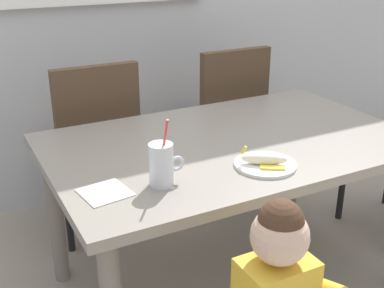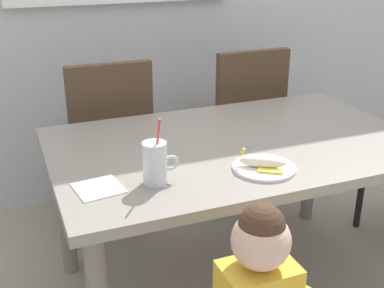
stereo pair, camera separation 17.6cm
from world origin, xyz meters
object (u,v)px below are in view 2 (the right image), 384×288
at_px(dining_table, 235,161).
at_px(dining_chair_left, 108,137).
at_px(peeled_banana, 263,162).
at_px(snack_plate, 264,168).
at_px(milk_cup, 155,165).
at_px(dining_chair_right, 241,119).
at_px(paper_napkin, 99,188).

height_order(dining_table, dining_chair_left, dining_chair_left).
xyz_separation_m(dining_table, peeled_banana, (-0.04, -0.29, 0.12)).
bearing_deg(dining_chair_left, snack_plate, 110.08).
distance_m(milk_cup, snack_plate, 0.41).
bearing_deg(snack_plate, peeled_banana, -141.73).
height_order(dining_chair_right, milk_cup, milk_cup).
bearing_deg(peeled_banana, dining_chair_right, 66.62).
bearing_deg(dining_table, peeled_banana, -96.99).
distance_m(dining_table, dining_chair_right, 0.82).
relative_size(dining_table, paper_napkin, 10.11).
height_order(dining_table, peeled_banana, peeled_banana).
bearing_deg(paper_napkin, dining_table, 18.69).
bearing_deg(dining_table, snack_plate, -95.47).
distance_m(dining_chair_right, snack_plate, 1.10).
relative_size(dining_chair_right, milk_cup, 3.87).
xyz_separation_m(dining_chair_left, milk_cup, (-0.04, -0.95, 0.25)).
xyz_separation_m(milk_cup, peeled_banana, (0.39, -0.05, -0.04)).
xyz_separation_m(dining_chair_left, peeled_banana, (0.35, -0.99, 0.22)).
bearing_deg(paper_napkin, milk_cup, -9.64).
xyz_separation_m(dining_table, dining_chair_left, (-0.39, 0.71, -0.10)).
xyz_separation_m(dining_chair_right, paper_napkin, (-1.02, -0.92, 0.19)).
bearing_deg(dining_chair_left, dining_table, 118.77).
height_order(dining_table, milk_cup, milk_cup).
height_order(dining_chair_left, peeled_banana, dining_chair_left).
xyz_separation_m(peeled_banana, paper_napkin, (-0.58, 0.08, -0.03)).
distance_m(dining_table, milk_cup, 0.51).
distance_m(dining_table, dining_chair_left, 0.81).
bearing_deg(dining_chair_right, milk_cup, 49.19).
height_order(dining_table, dining_chair_right, dining_chair_right).
height_order(dining_chair_right, peeled_banana, dining_chair_right).
distance_m(dining_chair_left, dining_chair_right, 0.79).
bearing_deg(dining_chair_left, peeled_banana, 109.53).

